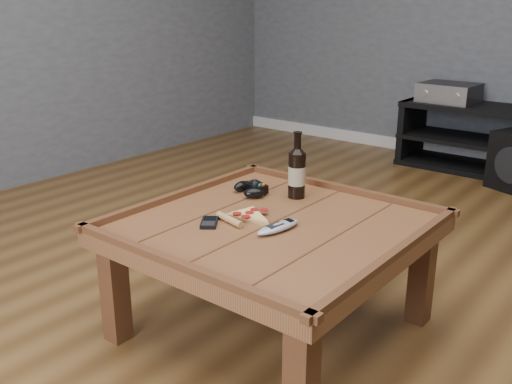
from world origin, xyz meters
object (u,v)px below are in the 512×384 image
Objects in this scene: game_controller at (251,188)px; smartphone at (209,222)px; av_receiver at (449,93)px; media_console at (497,142)px; pizza_slice at (247,216)px; remote_control at (278,227)px; coffee_table at (273,237)px; beer_bottle at (297,171)px.

game_controller reaches higher than smartphone.
smartphone is 2.91m from av_receiver.
media_console is 5.02× the size of pizza_slice.
pizza_slice is (-0.11, -2.78, 0.21)m from media_console.
media_console reaches higher than remote_control.
smartphone is at bearing -93.43° from media_console.
av_receiver is (-0.22, 2.90, 0.11)m from smartphone.
coffee_table and pizza_slice have the same top height.
game_controller is at bearing -84.89° from av_receiver.
beer_bottle is 0.66× the size of av_receiver.
remote_control reaches higher than coffee_table.
smartphone is at bearing -99.41° from beer_bottle.
beer_bottle is at bearing 108.82° from coffee_table.
av_receiver is (-0.12, 2.54, 0.10)m from game_controller.
remote_control is at bearing 3.76° from pizza_slice.
media_console is at bearing 49.90° from smartphone.
smartphone is 0.26m from remote_control.
remote_control is 2.84m from av_receiver.
av_receiver reaches higher than game_controller.
media_console is at bearing 105.81° from game_controller.
coffee_table is 2.78m from av_receiver.
coffee_table is 2.75m from media_console.
beer_bottle reaches higher than smartphone.
game_controller reaches higher than media_console.
beer_bottle is at bearing 43.93° from smartphone.
game_controller is 0.85× the size of remote_control.
remote_control is at bearing -12.30° from smartphone.
smartphone is (-0.07, -0.45, -0.11)m from beer_bottle.
game_controller reaches higher than pizza_slice.
beer_bottle reaches higher than game_controller.
beer_bottle is 0.21m from game_controller.
av_receiver is at bearing 98.18° from coffee_table.
media_console is at bearing 100.70° from pizza_slice.
media_console is (0.00, 2.75, -0.15)m from coffee_table.
media_console is 2.81m from remote_control.
coffee_table is 0.74× the size of media_console.
game_controller reaches higher than remote_control.
game_controller reaches higher than coffee_table.
game_controller is 0.63× the size of pizza_slice.
game_controller is at bearing 151.40° from remote_control.
beer_bottle is 1.60× the size of game_controller.
beer_bottle reaches higher than pizza_slice.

